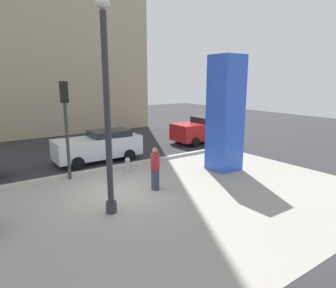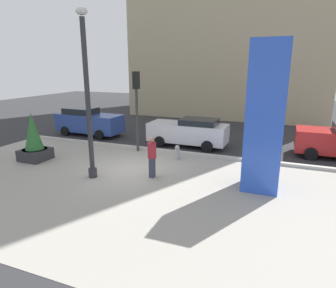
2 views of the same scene
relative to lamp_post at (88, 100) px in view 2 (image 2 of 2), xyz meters
The scene contains 11 objects.
ground_plane 6.44m from the lamp_post, 78.24° to the left, with size 60.00×60.00×0.00m, color #2D2D30.
plaza_pavement 3.49m from the lamp_post, 26.37° to the right, with size 18.00×10.00×0.02m, color #9E998E.
curb_strip 5.67m from the lamp_post, 76.06° to the left, with size 18.00×0.24×0.16m, color #B7B2A8.
lamp_post is the anchor object (origin of this frame).
art_pillar_blue 6.85m from the lamp_post, 11.98° to the left, with size 1.33×1.33×5.49m, color blue.
potted_plant_near_right 4.76m from the lamp_post, 166.93° to the left, with size 1.26×1.26×2.40m.
fire_hydrant 5.25m from the lamp_post, 55.17° to the left, with size 0.36×0.26×0.75m.
traffic_light_corner 4.28m from the lamp_post, 90.64° to the left, with size 0.28×0.42×4.30m.
car_passing_lane 8.53m from the lamp_post, 126.94° to the left, with size 4.61×2.07×1.83m.
car_curb_east 7.14m from the lamp_post, 70.59° to the left, with size 4.60×2.00×1.65m.
pedestrian_by_curb 3.39m from the lamp_post, 21.39° to the left, with size 0.38×0.38×1.75m.
Camera 2 is at (6.13, -11.19, 4.59)m, focal length 31.53 mm.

